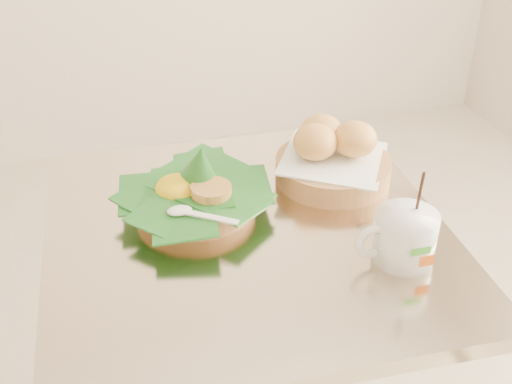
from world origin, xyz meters
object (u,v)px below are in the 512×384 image
object	(u,v)px
cafe_table	(248,320)
rice_basket	(195,190)
bread_basket	(332,157)
coffee_mug	(404,236)

from	to	relation	value
cafe_table	rice_basket	world-z (taller)	rice_basket
rice_basket	bread_basket	xyz separation A→B (m)	(0.28, 0.03, 0.01)
rice_basket	cafe_table	bearing A→B (deg)	-51.69
coffee_mug	bread_basket	bearing A→B (deg)	92.64
cafe_table	bread_basket	world-z (taller)	bread_basket
rice_basket	coffee_mug	size ratio (longest dim) A/B	1.60
cafe_table	rice_basket	xyz separation A→B (m)	(-0.07, 0.09, 0.26)
coffee_mug	rice_basket	bearing A→B (deg)	139.92
cafe_table	bread_basket	bearing A→B (deg)	30.32
bread_basket	coffee_mug	size ratio (longest dim) A/B	1.53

